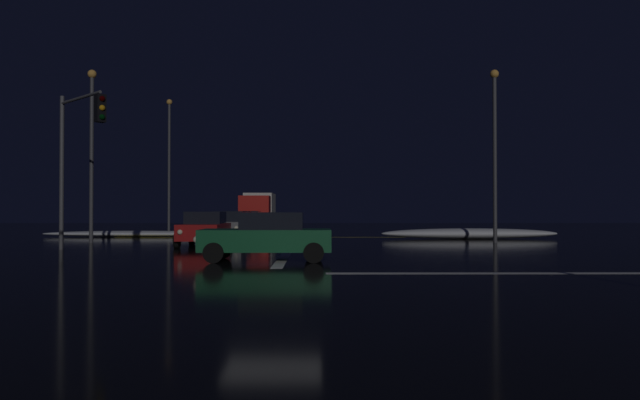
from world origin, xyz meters
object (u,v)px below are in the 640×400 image
at_px(sedan_green_crossing, 267,236).
at_px(streetlamp_left_far, 169,156).
at_px(streetlamp_left_near, 92,142).
at_px(box_truck, 259,209).
at_px(sedan_orange, 237,223).
at_px(streetlamp_right_near, 495,142).
at_px(traffic_signal_nw, 77,142).
at_px(sedan_red, 205,229).
at_px(sedan_gray, 230,225).
at_px(sedan_black, 249,221).

distance_m(sedan_green_crossing, streetlamp_left_far, 28.91).
bearing_deg(streetlamp_left_near, box_truck, 73.15).
distance_m(sedan_orange, streetlamp_right_near, 17.34).
bearing_deg(traffic_signal_nw, sedan_red, 36.30).
distance_m(traffic_signal_nw, streetlamp_left_near, 6.51).
bearing_deg(streetlamp_right_near, sedan_green_crossing, -134.64).
relative_size(sedan_gray, box_truck, 0.52).
bearing_deg(streetlamp_left_near, sedan_orange, 55.68).
distance_m(sedan_black, box_truck, 6.89).
xyz_separation_m(sedan_black, streetlamp_right_near, (14.04, -14.31, 4.26)).
relative_size(box_truck, streetlamp_left_far, 0.81).
xyz_separation_m(sedan_gray, sedan_black, (-0.24, 11.52, 0.00)).
relative_size(sedan_orange, streetlamp_left_far, 0.43).
relative_size(sedan_red, box_truck, 0.52).
bearing_deg(streetlamp_left_far, traffic_signal_nw, -85.52).
bearing_deg(sedan_green_crossing, sedan_red, 113.81).
xyz_separation_m(sedan_gray, box_truck, (-0.14, 18.35, 0.91)).
bearing_deg(streetlamp_left_near, sedan_red, -25.12).
xyz_separation_m(sedan_black, streetlamp_left_near, (-6.31, -14.31, 4.24)).
bearing_deg(box_truck, sedan_gray, -89.56).
bearing_deg(streetlamp_right_near, box_truck, 123.39).
xyz_separation_m(sedan_red, sedan_orange, (-0.10, 11.94, 0.00)).
distance_m(sedan_orange, sedan_green_crossing, 20.09).
bearing_deg(sedan_gray, sedan_orange, 93.66).
height_order(sedan_red, streetlamp_left_near, streetlamp_left_near).
bearing_deg(streetlamp_left_far, sedan_gray, -63.64).
relative_size(sedan_black, streetlamp_left_far, 0.43).
distance_m(box_truck, streetlamp_left_near, 22.34).
bearing_deg(sedan_gray, streetlamp_right_near, -11.44).
relative_size(sedan_gray, streetlamp_right_near, 0.49).
height_order(sedan_green_crossing, streetlamp_right_near, streetlamp_right_near).
relative_size(sedan_red, traffic_signal_nw, 0.68).
relative_size(sedan_green_crossing, traffic_signal_nw, 0.68).
distance_m(sedan_gray, streetlamp_right_near, 14.71).
bearing_deg(sedan_green_crossing, streetlamp_right_near, 45.36).
relative_size(sedan_green_crossing, streetlamp_left_far, 0.43).
height_order(box_truck, streetlamp_left_near, streetlamp_left_near).
height_order(streetlamp_right_near, streetlamp_left_near, streetlamp_right_near).
relative_size(traffic_signal_nw, streetlamp_right_near, 0.73).
relative_size(sedan_green_crossing, streetlamp_right_near, 0.49).
bearing_deg(streetlamp_right_near, streetlamp_left_near, -180.00).
height_order(traffic_signal_nw, streetlamp_left_near, streetlamp_left_near).
relative_size(traffic_signal_nw, streetlamp_left_far, 0.63).
bearing_deg(sedan_gray, box_truck, 90.44).
relative_size(sedan_black, streetlamp_left_near, 0.50).
distance_m(sedan_red, sedan_orange, 11.94).
bearing_deg(sedan_red, sedan_green_crossing, -66.19).
bearing_deg(sedan_red, sedan_gray, 87.03).
distance_m(streetlamp_left_far, streetlamp_left_near, 16.02).
xyz_separation_m(sedan_gray, streetlamp_right_near, (13.80, -2.79, 4.26)).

